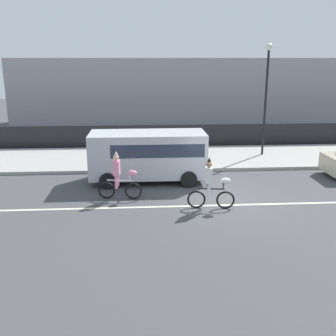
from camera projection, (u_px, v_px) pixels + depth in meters
ground_plane at (224, 200)px, 15.09m from camera, size 80.00×80.00×0.00m
road_centre_line at (227, 205)px, 14.60m from camera, size 36.00×0.14×0.01m
sidewalk_curb at (200, 157)px, 21.31m from camera, size 60.00×5.00×0.15m
fence_line at (193, 136)px, 23.93m from camera, size 40.00×0.08×1.40m
building_backdrop at (199, 92)px, 31.76m from camera, size 28.00×8.00×5.28m
parade_cyclist_pink at (120, 178)px, 15.03m from camera, size 1.71×0.52×1.92m
parade_cyclist_zebra at (212, 186)px, 14.07m from camera, size 1.72×0.51×1.92m
parked_van_silver at (149, 153)px, 17.15m from camera, size 5.00×2.22×2.18m
street_lamp_post at (267, 83)px, 20.64m from camera, size 0.36×0.36×5.86m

